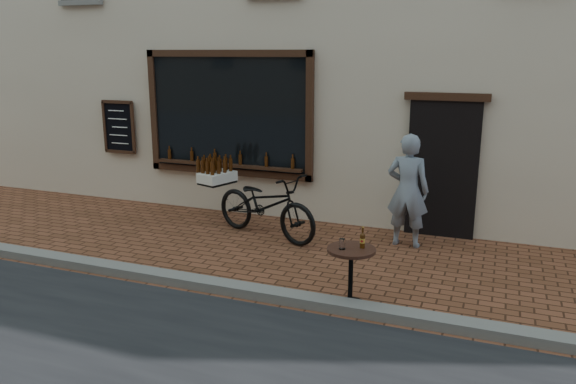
% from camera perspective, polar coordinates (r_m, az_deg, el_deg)
% --- Properties ---
extents(ground, '(90.00, 90.00, 0.00)m').
position_cam_1_polar(ground, '(6.92, -4.65, -11.06)').
color(ground, brown).
rests_on(ground, ground).
extents(kerb, '(90.00, 0.25, 0.12)m').
position_cam_1_polar(kerb, '(7.06, -3.95, -9.98)').
color(kerb, slate).
rests_on(kerb, ground).
extents(cargo_bicycle, '(2.48, 1.38, 1.15)m').
position_cam_1_polar(cargo_bicycle, '(9.08, -2.48, -1.19)').
color(cargo_bicycle, black).
rests_on(cargo_bicycle, ground).
extents(bistro_table, '(0.57, 0.57, 0.97)m').
position_cam_1_polar(bistro_table, '(6.62, 6.43, -7.39)').
color(bistro_table, black).
rests_on(bistro_table, ground).
extents(pedestrian, '(0.66, 0.45, 1.75)m').
position_cam_1_polar(pedestrian, '(8.75, 12.07, 0.15)').
color(pedestrian, gray).
rests_on(pedestrian, ground).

